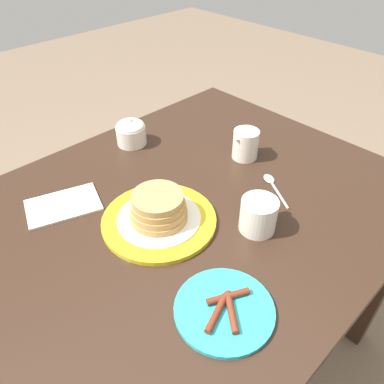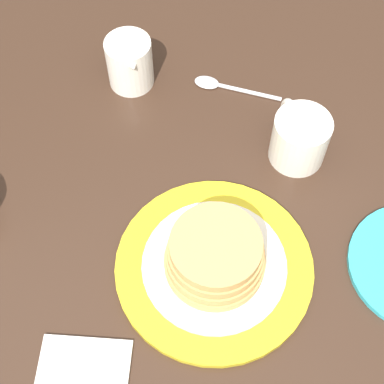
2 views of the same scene
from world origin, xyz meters
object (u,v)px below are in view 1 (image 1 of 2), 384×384
pancake_plate (158,213)px  sugar_bowl (131,132)px  creamer_pitcher (245,144)px  side_plate_bacon (224,309)px  napkin (63,205)px  spoon (273,184)px  coffee_mug (259,214)px

pancake_plate → sugar_bowl: sugar_bowl is taller
creamer_pitcher → side_plate_bacon: bearing=-144.3°
side_plate_bacon → napkin: 0.51m
creamer_pitcher → sugar_bowl: creamer_pitcher is taller
side_plate_bacon → spoon: bearing=24.0°
pancake_plate → coffee_mug: 0.24m
pancake_plate → side_plate_bacon: (-0.07, -0.28, -0.02)m
side_plate_bacon → creamer_pitcher: size_ratio=1.67×
pancake_plate → coffee_mug: same height
side_plate_bacon → sugar_bowl: size_ratio=2.09×
creamer_pitcher → spoon: creamer_pitcher is taller
sugar_bowl → spoon: sugar_bowl is taller
coffee_mug → side_plate_bacon: bearing=-156.5°
pancake_plate → napkin: pancake_plate is taller
pancake_plate → coffee_mug: size_ratio=2.38×
coffee_mug → sugar_bowl: sugar_bowl is taller
side_plate_bacon → coffee_mug: coffee_mug is taller
creamer_pitcher → sugar_bowl: size_ratio=1.25×
side_plate_bacon → napkin: bearing=97.8°
side_plate_bacon → creamer_pitcher: creamer_pitcher is taller
sugar_bowl → spoon: 0.48m
pancake_plate → side_plate_bacon: bearing=-104.3°
coffee_mug → spoon: (0.16, 0.08, -0.04)m
napkin → coffee_mug: bearing=-53.2°
sugar_bowl → napkin: (-0.32, -0.13, -0.04)m
creamer_pitcher → sugar_bowl: 0.37m
napkin → sugar_bowl: bearing=21.6°
creamer_pitcher → spoon: size_ratio=0.84×
coffee_mug → creamer_pitcher: bearing=45.7°
sugar_bowl → coffee_mug: bearing=-91.9°
creamer_pitcher → spoon: bearing=-110.0°
spoon → sugar_bowl: bearing=107.9°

